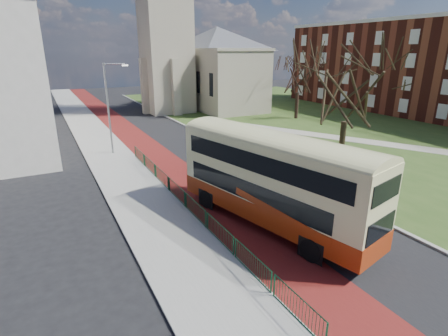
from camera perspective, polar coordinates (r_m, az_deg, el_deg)
ground at (r=19.59m, az=6.26°, el=-9.27°), size 160.00×160.00×0.00m
road_carriageway at (r=37.20m, az=-9.16°, el=4.24°), size 9.00×120.00×0.01m
bus_lane at (r=36.47m, az=-13.17°, el=3.69°), size 3.40×120.00×0.01m
pavement_west at (r=35.74m, az=-19.05°, el=2.93°), size 4.00×120.00×0.12m
kerb_west at (r=36.06m, az=-15.93°, el=3.39°), size 0.25×120.00×0.13m
kerb_east at (r=40.62m, az=-3.93°, el=5.75°), size 0.25×80.00×0.13m
grass_green at (r=51.80m, az=16.79°, el=7.78°), size 40.00×80.00×0.04m
footpath at (r=39.53m, az=22.55°, el=3.97°), size 18.84×32.82×0.03m
pedestrian_railing at (r=21.31m, az=-6.41°, el=-5.22°), size 0.07×24.00×1.12m
gothic_church at (r=56.97m, az=-4.94°, el=22.67°), size 16.38×18.00×40.00m
brick_terrace at (r=60.54m, az=28.66°, el=14.27°), size 10.30×44.30×13.50m
streetlamp at (r=33.00m, az=-18.17°, el=9.86°), size 2.13×0.18×8.00m
bus at (r=18.60m, az=7.93°, el=-1.34°), size 5.42×12.18×4.96m
winter_tree_near at (r=27.45m, az=19.75°, el=13.64°), size 7.62×7.62×10.38m
winter_tree_far at (r=49.92m, az=12.13°, el=15.15°), size 7.09×7.09×9.16m
litter_bin at (r=32.81m, az=14.14°, el=2.99°), size 0.87×0.87×1.07m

